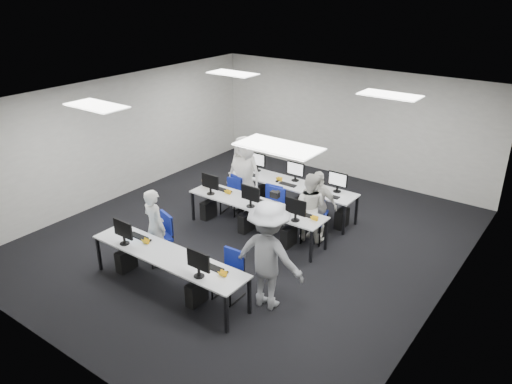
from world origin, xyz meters
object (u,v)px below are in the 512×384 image
Objects in this scene: chair_2 at (232,202)px; photographer at (269,255)px; student_0 at (155,227)px; chair_3 at (272,215)px; chair_4 at (312,228)px; chair_7 at (317,221)px; chair_0 at (159,247)px; desk_front at (168,257)px; student_2 at (245,173)px; chair_1 at (229,283)px; chair_6 at (278,207)px; desk_mid at (256,206)px; student_3 at (317,205)px; chair_5 at (243,197)px; student_1 at (310,207)px.

photographer is at bearing -52.56° from chair_2.
chair_3 is at bearing -100.78° from student_0.
chair_4 is at bearing -82.51° from photographer.
chair_3 is 0.98m from chair_7.
desk_front is at bearing -15.35° from chair_0.
desk_front is at bearing -77.46° from student_2.
student_0 is at bearing -90.99° from student_2.
chair_0 reaches higher than chair_1.
chair_6 is at bearing 161.28° from chair_7.
student_2 is at bearing 137.17° from desk_mid.
desk_front is 3.61× the size of chair_3.
desk_front and desk_mid have the same top height.
photographer is at bearing -86.55° from student_3.
chair_6 is 0.50× the size of student_2.
chair_4 is at bearing 2.80° from chair_5.
chair_1 is 0.58× the size of student_1.
student_1 is at bearing -104.80° from chair_7.
desk_mid is 1.30m from chair_2.
chair_5 is 0.57× the size of student_3.
student_2 is at bearing 174.88° from chair_6.
desk_mid is at bearing -92.26° from chair_6.
desk_front is at bearing -129.50° from chair_4.
student_1 reaches higher than desk_mid.
photographer is at bearing -93.19° from chair_7.
chair_0 is at bearing -72.34° from student_0.
student_1 is at bearing -116.34° from student_0.
chair_0 is 0.54× the size of student_2.
desk_mid is 0.64m from chair_3.
student_0 is (0.01, -0.07, 0.46)m from chair_0.
desk_front is 2.07× the size of student_0.
student_2 is at bearing 105.81° from desk_front.
student_3 is (1.10, 0.68, 0.07)m from desk_mid.
student_0 is 3.38m from student_3.
desk_mid is 2.24m from student_0.
chair_6 reaches higher than desk_front.
chair_1 is 3.70m from student_2.
chair_6 is (-1.15, 0.42, 0.00)m from chair_4.
chair_7 is at bearing 12.39° from chair_5.
chair_1 is at bearing 14.59° from chair_0.
chair_4 reaches higher than chair_5.
chair_1 is 2.63m from chair_4.
chair_2 reaches higher than desk_mid.
student_2 is 2.11m from student_3.
chair_1 is 3.39m from chair_2.
chair_7 is at bearing 18.12° from chair_3.
student_3 reaches higher than chair_5.
chair_3 is (0.10, 0.50, -0.40)m from desk_mid.
chair_5 is (0.04, 0.37, 0.02)m from chair_2.
student_1 is at bearing 150.20° from chair_4.
chair_4 is (1.12, 3.09, -0.40)m from desk_front.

